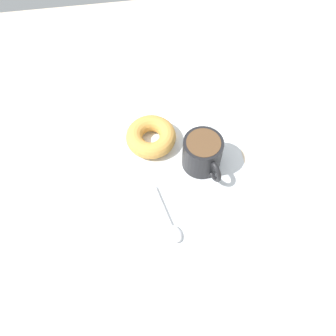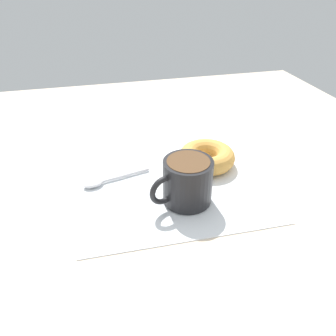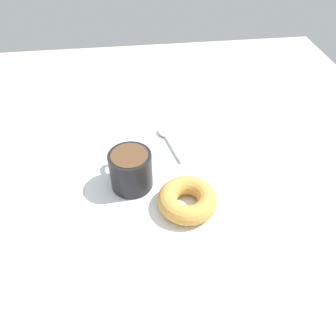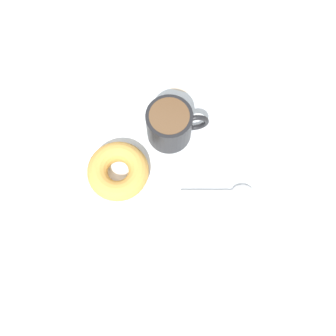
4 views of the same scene
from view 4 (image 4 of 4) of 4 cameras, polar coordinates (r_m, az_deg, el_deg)
ground_plane at (r=68.69cm, az=2.79°, el=0.82°), size 120.00×120.00×2.00cm
napkin at (r=66.87cm, az=-0.00°, el=-0.56°), size 33.25×33.25×0.30cm
coffee_cup at (r=65.68cm, az=0.35°, el=6.64°), size 8.02×10.74×7.56cm
donut at (r=65.46cm, az=-7.61°, el=-0.47°), size 10.77×10.77×3.56cm
spoon at (r=66.31cm, az=9.87°, el=-3.49°), size 4.32×12.60×0.90cm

